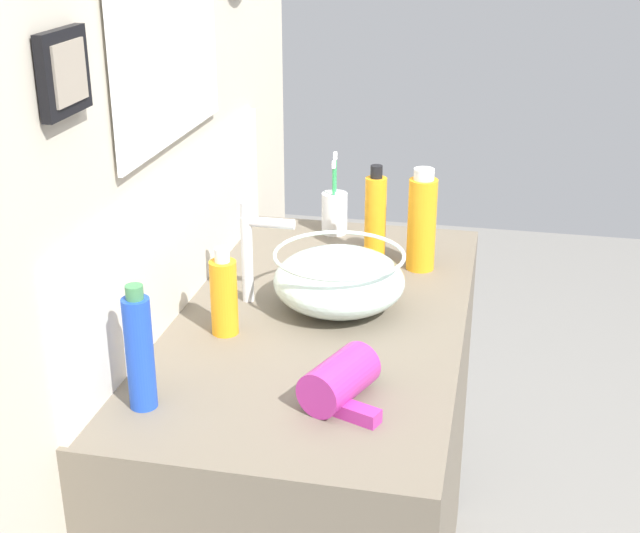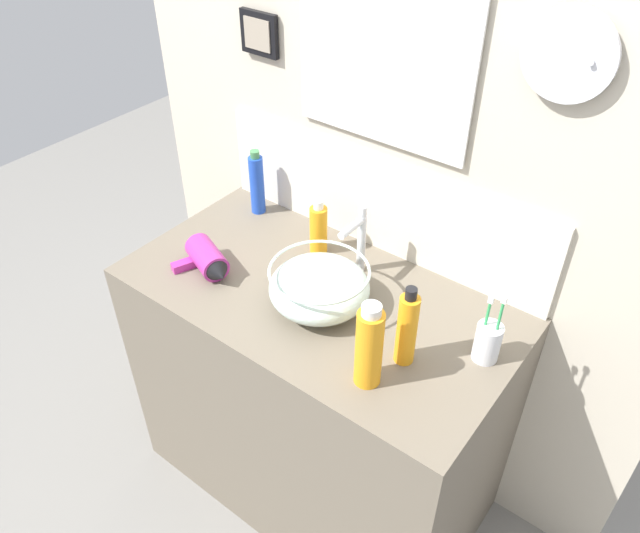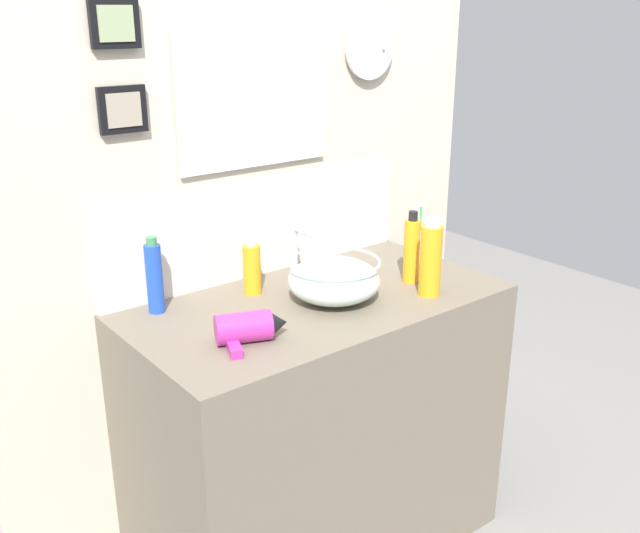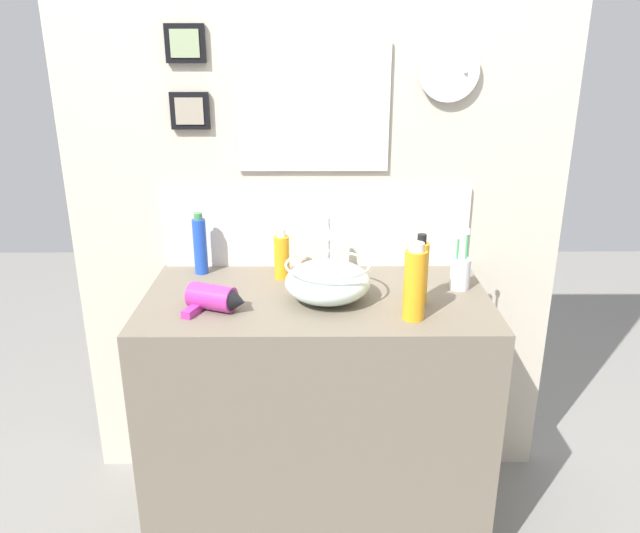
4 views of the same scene
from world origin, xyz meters
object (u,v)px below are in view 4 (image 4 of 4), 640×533
(glass_bowl_sink, at_px, (328,281))
(faucet, at_px, (327,245))
(soap_dispenser, at_px, (415,283))
(shampoo_bottle, at_px, (282,256))
(toothbrush_cup, at_px, (460,273))
(lotion_bottle, at_px, (420,273))
(spray_bottle, at_px, (200,245))
(hair_drier, at_px, (216,299))

(glass_bowl_sink, relative_size, faucet, 1.24)
(soap_dispenser, bearing_deg, shampoo_bottle, 140.26)
(toothbrush_cup, distance_m, soap_dispenser, 0.31)
(glass_bowl_sink, xyz_separation_m, lotion_bottle, (0.28, -0.03, 0.04))
(faucet, xyz_separation_m, toothbrush_cup, (0.44, -0.08, -0.07))
(glass_bowl_sink, height_order, spray_bottle, spray_bottle)
(hair_drier, height_order, soap_dispenser, soap_dispenser)
(faucet, relative_size, lotion_bottle, 0.96)
(faucet, xyz_separation_m, spray_bottle, (-0.44, 0.07, -0.02))
(glass_bowl_sink, relative_size, soap_dispenser, 1.14)
(hair_drier, height_order, toothbrush_cup, toothbrush_cup)
(shampoo_bottle, bearing_deg, spray_bottle, 169.97)
(glass_bowl_sink, relative_size, hair_drier, 1.34)
(shampoo_bottle, bearing_deg, hair_drier, -124.76)
(soap_dispenser, relative_size, spray_bottle, 1.07)
(glass_bowl_sink, distance_m, spray_bottle, 0.50)
(toothbrush_cup, xyz_separation_m, soap_dispenser, (-0.19, -0.23, 0.06))
(lotion_bottle, bearing_deg, spray_bottle, 159.12)
(faucet, bearing_deg, spray_bottle, 171.53)
(hair_drier, relative_size, lotion_bottle, 0.88)
(hair_drier, relative_size, soap_dispenser, 0.85)
(faucet, bearing_deg, hair_drier, -143.09)
(glass_bowl_sink, distance_m, toothbrush_cup, 0.45)
(lotion_bottle, relative_size, spray_bottle, 1.03)
(hair_drier, xyz_separation_m, soap_dispenser, (0.59, -0.06, 0.07))
(lotion_bottle, bearing_deg, glass_bowl_sink, 173.93)
(glass_bowl_sink, relative_size, shampoo_bottle, 1.52)
(glass_bowl_sink, distance_m, soap_dispenser, 0.29)
(hair_drier, bearing_deg, faucet, 36.91)
(glass_bowl_sink, height_order, soap_dispenser, soap_dispenser)
(hair_drier, height_order, shampoo_bottle, shampoo_bottle)
(lotion_bottle, height_order, spray_bottle, lotion_bottle)
(hair_drier, height_order, spray_bottle, spray_bottle)
(shampoo_bottle, bearing_deg, faucet, -5.53)
(faucet, bearing_deg, toothbrush_cup, -10.91)
(lotion_bottle, distance_m, spray_bottle, 0.77)
(faucet, distance_m, toothbrush_cup, 0.45)
(glass_bowl_sink, bearing_deg, toothbrush_cup, 12.32)
(faucet, height_order, soap_dispenser, soap_dispenser)
(faucet, distance_m, soap_dispenser, 0.40)
(soap_dispenser, bearing_deg, lotion_bottle, 73.02)
(spray_bottle, bearing_deg, hair_drier, -73.02)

